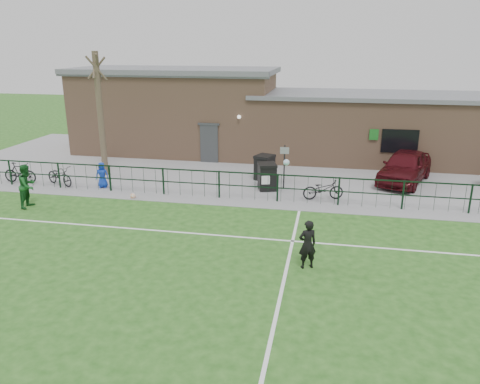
% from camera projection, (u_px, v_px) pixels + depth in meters
% --- Properties ---
extents(ground, '(90.00, 90.00, 0.00)m').
position_uv_depth(ground, '(203.00, 295.00, 12.32)').
color(ground, '#215117').
rests_on(ground, ground).
extents(paving_strip, '(34.00, 13.00, 0.02)m').
position_uv_depth(paving_strip, '(271.00, 168.00, 24.94)').
color(paving_strip, gray).
rests_on(paving_strip, ground).
extents(pitch_line_touch, '(28.00, 0.10, 0.01)m').
position_uv_depth(pitch_line_touch, '(253.00, 201.00, 19.61)').
color(pitch_line_touch, white).
rests_on(pitch_line_touch, ground).
extents(pitch_line_mid, '(28.00, 0.10, 0.01)m').
position_uv_depth(pitch_line_mid, '(234.00, 237.00, 16.06)').
color(pitch_line_mid, white).
rests_on(pitch_line_mid, ground).
extents(pitch_line_perp, '(0.10, 16.00, 0.01)m').
position_uv_depth(pitch_line_perp, '(279.00, 303.00, 11.95)').
color(pitch_line_perp, white).
rests_on(pitch_line_perp, ground).
extents(perimeter_fence, '(28.00, 0.10, 1.20)m').
position_uv_depth(perimeter_fence, '(254.00, 187.00, 19.62)').
color(perimeter_fence, black).
rests_on(perimeter_fence, ground).
extents(bare_tree, '(0.30, 0.30, 6.00)m').
position_uv_depth(bare_tree, '(101.00, 115.00, 22.70)').
color(bare_tree, '#493B2C').
rests_on(bare_tree, ground).
extents(wheelie_bin_left, '(0.99, 1.05, 1.12)m').
position_uv_depth(wheelie_bin_left, '(264.00, 168.00, 22.58)').
color(wheelie_bin_left, black).
rests_on(wheelie_bin_left, paving_strip).
extents(wheelie_bin_right, '(0.96, 1.03, 1.12)m').
position_uv_depth(wheelie_bin_right, '(267.00, 177.00, 21.02)').
color(wheelie_bin_right, black).
rests_on(wheelie_bin_right, paving_strip).
extents(sign_post, '(0.07, 0.07, 2.00)m').
position_uv_depth(sign_post, '(284.00, 167.00, 21.06)').
color(sign_post, black).
rests_on(sign_post, paving_strip).
extents(car_maroon, '(3.29, 4.80, 1.52)m').
position_uv_depth(car_maroon, '(405.00, 167.00, 22.07)').
color(car_maroon, '#430C11').
rests_on(car_maroon, paving_strip).
extents(bicycle_b, '(1.64, 0.48, 0.98)m').
position_uv_depth(bicycle_b, '(20.00, 173.00, 22.05)').
color(bicycle_b, black).
rests_on(bicycle_b, paving_strip).
extents(bicycle_c, '(1.84, 1.27, 0.91)m').
position_uv_depth(bicycle_c, '(60.00, 176.00, 21.70)').
color(bicycle_c, black).
rests_on(bicycle_c, paving_strip).
extents(bicycle_e, '(1.82, 1.04, 0.90)m').
position_uv_depth(bicycle_e, '(323.00, 189.00, 19.71)').
color(bicycle_e, black).
rests_on(bicycle_e, paving_strip).
extents(spectator_child, '(0.65, 0.51, 1.18)m').
position_uv_depth(spectator_child, '(102.00, 175.00, 21.31)').
color(spectator_child, '#1337B2').
rests_on(spectator_child, paving_strip).
extents(goalkeeper_kick, '(1.42, 3.66, 2.46)m').
position_uv_depth(goalkeeper_kick, '(307.00, 241.00, 13.73)').
color(goalkeeper_kick, black).
rests_on(goalkeeper_kick, ground).
extents(outfield_player, '(0.67, 0.86, 1.77)m').
position_uv_depth(outfield_player, '(28.00, 186.00, 18.75)').
color(outfield_player, '#17511F').
rests_on(outfield_player, ground).
extents(ball_ground, '(0.23, 0.23, 0.23)m').
position_uv_depth(ball_ground, '(133.00, 196.00, 19.96)').
color(ball_ground, white).
rests_on(ball_ground, ground).
extents(clubhouse, '(24.25, 5.40, 4.96)m').
position_uv_depth(clubhouse, '(263.00, 117.00, 27.23)').
color(clubhouse, '#9D7457').
rests_on(clubhouse, ground).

